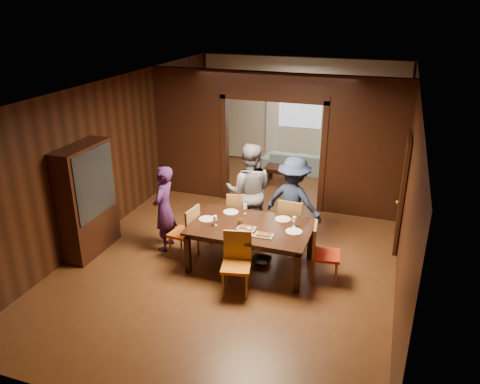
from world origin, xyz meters
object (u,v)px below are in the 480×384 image
(chair_right, at_px, (326,253))
(sofa, at_px, (300,162))
(coffee_table, at_px, (281,175))
(chair_far_l, at_px, (239,214))
(person_purple, at_px, (164,209))
(person_grey, at_px, (249,192))
(person_navy, at_px, (294,201))
(chair_near, at_px, (236,265))
(dining_table, at_px, (251,246))
(chair_left, at_px, (184,232))
(hutch, at_px, (87,200))
(chair_far_r, at_px, (292,222))

(chair_right, bearing_deg, sofa, 9.85)
(sofa, relative_size, coffee_table, 2.39)
(sofa, relative_size, chair_far_l, 1.97)
(person_purple, bearing_deg, person_grey, 121.82)
(person_grey, bearing_deg, person_navy, 169.07)
(person_grey, bearing_deg, chair_near, 89.41)
(dining_table, bearing_deg, chair_near, -88.51)
(person_navy, distance_m, chair_left, 2.07)
(chair_left, bearing_deg, hutch, -71.25)
(chair_left, distance_m, chair_far_r, 1.99)
(person_purple, xyz_separation_m, chair_right, (2.94, -0.12, -0.31))
(sofa, bearing_deg, hutch, 62.46)
(coffee_table, distance_m, chair_far_l, 3.10)
(dining_table, xyz_separation_m, coffee_table, (-0.46, 4.01, -0.18))
(chair_far_r, xyz_separation_m, hutch, (-3.39, -1.34, 0.52))
(sofa, height_order, chair_near, chair_near)
(person_purple, bearing_deg, chair_far_l, 122.82)
(person_purple, xyz_separation_m, chair_near, (1.68, -0.91, -0.31))
(sofa, relative_size, chair_left, 1.97)
(person_grey, height_order, chair_near, person_grey)
(person_grey, bearing_deg, chair_far_r, 161.32)
(person_grey, xyz_separation_m, chair_left, (-0.86, -1.09, -0.45))
(chair_far_l, relative_size, chair_far_r, 1.00)
(dining_table, height_order, chair_left, chair_left)
(sofa, height_order, coffee_table, sofa)
(person_navy, relative_size, chair_far_r, 1.74)
(sofa, bearing_deg, chair_far_l, 84.37)
(hutch, bearing_deg, chair_near, -7.81)
(chair_far_l, distance_m, hutch, 2.77)
(chair_right, relative_size, chair_near, 1.00)
(person_grey, distance_m, chair_right, 1.99)
(dining_table, distance_m, chair_left, 1.22)
(chair_far_r, bearing_deg, person_purple, 22.81)
(coffee_table, height_order, chair_far_l, chair_far_l)
(chair_left, height_order, chair_near, same)
(chair_right, xyz_separation_m, chair_far_r, (-0.78, 0.95, 0.00))
(chair_left, bearing_deg, person_grey, 148.71)
(person_purple, height_order, sofa, person_purple)
(chair_right, relative_size, chair_far_l, 1.00)
(person_grey, height_order, chair_far_l, person_grey)
(chair_left, xyz_separation_m, chair_right, (2.50, 0.05, 0.00))
(person_grey, bearing_deg, chair_left, 39.59)
(person_grey, xyz_separation_m, chair_far_r, (0.86, -0.10, -0.45))
(chair_near, height_order, hutch, hutch)
(person_grey, distance_m, hutch, 2.91)
(chair_far_l, height_order, chair_far_r, same)
(chair_near, relative_size, hutch, 0.48)
(coffee_table, bearing_deg, chair_left, -100.45)
(person_purple, xyz_separation_m, coffee_table, (1.20, 3.92, -0.59))
(chair_right, xyz_separation_m, hutch, (-4.17, -0.40, 0.52))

